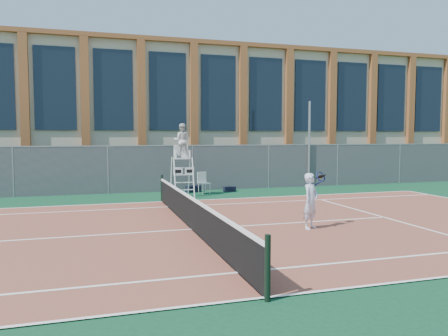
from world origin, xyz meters
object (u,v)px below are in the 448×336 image
object	(u,v)px
umpire_chair	(182,143)
plastic_chair	(203,181)
tennis_player	(311,201)
steel_pole	(309,144)

from	to	relation	value
umpire_chair	plastic_chair	xyz separation A→B (m)	(1.11, 0.60, -1.78)
umpire_chair	tennis_player	distance (m)	8.36
steel_pole	tennis_player	world-z (taller)	steel_pole
steel_pole	umpire_chair	bearing A→B (deg)	-166.90
steel_pole	umpire_chair	size ratio (longest dim) A/B	1.37
plastic_chair	umpire_chair	bearing A→B (deg)	-151.54
plastic_chair	tennis_player	bearing A→B (deg)	-83.08
steel_pole	plastic_chair	xyz separation A→B (m)	(-6.00, -1.05, -1.64)
steel_pole	tennis_player	xyz separation A→B (m)	(-4.97, -9.59, -1.41)
umpire_chair	plastic_chair	world-z (taller)	umpire_chair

